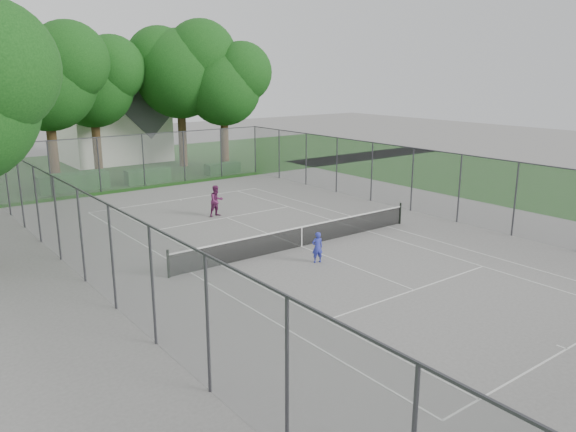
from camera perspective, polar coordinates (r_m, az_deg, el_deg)
ground at (r=24.86m, az=1.40°, el=-3.14°), size 120.00×120.00×0.00m
grass_far at (r=47.50m, az=-18.62°, el=4.60°), size 60.00×20.00×0.00m
grass_right at (r=41.88m, az=25.67°, el=2.68°), size 16.00×40.00×0.00m
court_markings at (r=24.86m, az=1.40°, el=-3.12°), size 11.03×23.83×0.01m
tennis_net at (r=24.71m, az=1.40°, el=-2.01°), size 12.87×0.10×1.10m
perimeter_fence at (r=24.38m, az=1.42°, el=0.92°), size 18.08×34.08×3.52m
tree_far_left at (r=41.21m, az=-23.29°, el=13.20°), size 7.52×6.87×10.81m
tree_far_midleft at (r=45.19m, az=-19.21°, el=13.04°), size 7.10×6.48×10.20m
tree_far_midright at (r=46.40m, az=-10.83°, el=14.72°), size 8.02×7.33×11.54m
tree_far_right at (r=45.79m, az=-6.47°, el=13.43°), size 6.85×6.26×9.85m
hedge_left at (r=39.18m, az=-21.01°, el=3.26°), size 4.43×1.33×1.11m
hedge_mid at (r=40.31m, az=-14.05°, el=3.99°), size 3.12×0.89×0.98m
hedge_right at (r=42.99m, az=-6.67°, el=4.83°), size 2.66×0.98×0.80m
house at (r=50.73m, az=-17.36°, el=9.90°), size 8.10×6.27×10.08m
girl_player at (r=22.70m, az=3.00°, el=-3.19°), size 0.54×0.43×1.28m
woman_player at (r=30.12m, az=-7.28°, el=1.54°), size 0.88×0.72×1.68m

